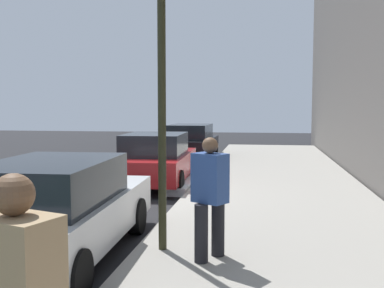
# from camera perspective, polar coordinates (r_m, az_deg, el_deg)

# --- Properties ---
(ground_plane) EXTENTS (56.00, 56.00, 0.00)m
(ground_plane) POSITION_cam_1_polar(r_m,az_deg,el_deg) (11.94, -5.34, -6.32)
(ground_plane) COLOR black
(sidewalk) EXTENTS (28.00, 4.60, 0.15)m
(sidewalk) POSITION_cam_1_polar(r_m,az_deg,el_deg) (11.57, 10.81, -6.36)
(sidewalk) COLOR #A39E93
(sidewalk) RESTS_ON ground
(lane_stripe_centre) EXTENTS (28.00, 0.14, 0.01)m
(lane_stripe_centre) POSITION_cam_1_polar(r_m,az_deg,el_deg) (13.09, -19.11, -5.56)
(lane_stripe_centre) COLOR gold
(lane_stripe_centre) RESTS_ON ground
(snow_bank_curb) EXTENTS (6.97, 0.56, 0.22)m
(snow_bank_curb) POSITION_cam_1_polar(r_m,az_deg,el_deg) (14.96, 0.37, -3.61)
(snow_bank_curb) COLOR white
(snow_bank_curb) RESTS_ON ground
(parked_car_white) EXTENTS (4.78, 2.02, 1.51)m
(parked_car_white) POSITION_cam_1_polar(r_m,az_deg,el_deg) (7.12, -16.60, -7.88)
(parked_car_white) COLOR black
(parked_car_white) RESTS_ON ground
(parked_car_red) EXTENTS (4.22, 2.01, 1.51)m
(parked_car_red) POSITION_cam_1_polar(r_m,az_deg,el_deg) (13.14, -4.50, -1.95)
(parked_car_red) COLOR black
(parked_car_red) RESTS_ON ground
(parked_car_black) EXTENTS (4.53, 1.97, 1.51)m
(parked_car_black) POSITION_cam_1_polar(r_m,az_deg,el_deg) (19.44, -0.13, 0.25)
(parked_car_black) COLOR black
(parked_car_black) RESTS_ON ground
(pedestrian_blue_coat) EXTENTS (0.51, 0.55, 1.71)m
(pedestrian_blue_coat) POSITION_cam_1_polar(r_m,az_deg,el_deg) (6.40, 2.25, -6.32)
(pedestrian_blue_coat) COLOR black
(pedestrian_blue_coat) RESTS_ON sidewalk
(traffic_light_pole) EXTENTS (0.35, 0.26, 4.69)m
(traffic_light_pole) POSITION_cam_1_polar(r_m,az_deg,el_deg) (6.81, -3.80, 13.24)
(traffic_light_pole) COLOR #2D2D19
(traffic_light_pole) RESTS_ON sidewalk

